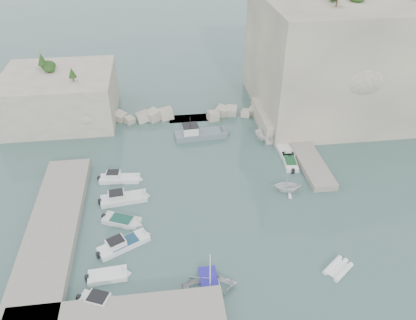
{
  "coord_description": "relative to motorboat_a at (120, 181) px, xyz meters",
  "views": [
    {
      "loc": [
        -5.0,
        -33.09,
        30.08
      ],
      "look_at": [
        0.0,
        6.0,
        3.0
      ],
      "focal_mm": 35.0,
      "sensor_mm": 36.0,
      "label": 1
    }
  ],
  "objects": [
    {
      "name": "ground",
      "position": [
        10.67,
        -7.3,
        0.0
      ],
      "size": [
        400.0,
        400.0,
        0.0
      ],
      "primitive_type": "plane",
      "color": "#426460",
      "rests_on": "ground"
    },
    {
      "name": "cliff_east",
      "position": [
        33.67,
        15.7,
        8.5
      ],
      "size": [
        26.0,
        22.0,
        17.0
      ],
      "primitive_type": "cube",
      "color": "beige",
      "rests_on": "ground"
    },
    {
      "name": "cliff_terrace",
      "position": [
        23.67,
        10.7,
        1.25
      ],
      "size": [
        8.0,
        10.0,
        2.5
      ],
      "primitive_type": "cube",
      "color": "beige",
      "rests_on": "ground"
    },
    {
      "name": "outcrop_west",
      "position": [
        -9.33,
        17.7,
        3.5
      ],
      "size": [
        16.0,
        14.0,
        7.0
      ],
      "primitive_type": "cube",
      "color": "beige",
      "rests_on": "ground"
    },
    {
      "name": "quay_west",
      "position": [
        -6.33,
        -8.3,
        0.55
      ],
      "size": [
        5.0,
        24.0,
        1.1
      ],
      "primitive_type": "cube",
      "color": "#9E9689",
      "rests_on": "ground"
    },
    {
      "name": "ledge_east",
      "position": [
        24.17,
        2.7,
        0.4
      ],
      "size": [
        3.0,
        16.0,
        0.8
      ],
      "primitive_type": "cube",
      "color": "#9E9689",
      "rests_on": "ground"
    },
    {
      "name": "breakwater",
      "position": [
        9.67,
        14.7,
        0.7
      ],
      "size": [
        28.0,
        3.0,
        1.4
      ],
      "primitive_type": "cube",
      "color": "beige",
      "rests_on": "ground"
    },
    {
      "name": "motorboat_a",
      "position": [
        0.0,
        0.0,
        0.0
      ],
      "size": [
        5.41,
        2.07,
        1.4
      ],
      "primitive_type": null,
      "rotation": [
        0.0,
        0.0,
        -0.1
      ],
      "color": "white",
      "rests_on": "ground"
    },
    {
      "name": "motorboat_b",
      "position": [
        0.67,
        -3.86,
        0.0
      ],
      "size": [
        5.86,
        2.5,
        1.4
      ],
      "primitive_type": null,
      "rotation": [
        0.0,
        0.0,
        0.12
      ],
      "color": "silver",
      "rests_on": "ground"
    },
    {
      "name": "motorboat_c",
      "position": [
        0.59,
        -7.54,
        0.0
      ],
      "size": [
        4.7,
        3.21,
        0.7
      ],
      "primitive_type": null,
      "rotation": [
        0.0,
        0.0,
        -0.4
      ],
      "color": "silver",
      "rests_on": "ground"
    },
    {
      "name": "motorboat_d",
      "position": [
        0.96,
        -11.03,
        0.0
      ],
      "size": [
        5.78,
        4.05,
        1.4
      ],
      "primitive_type": null,
      "rotation": [
        0.0,
        0.0,
        0.47
      ],
      "color": "white",
      "rests_on": "ground"
    },
    {
      "name": "motorboat_e",
      "position": [
        -0.35,
        -14.8,
        0.0
      ],
      "size": [
        3.96,
        1.83,
        0.7
      ],
      "primitive_type": null,
      "rotation": [
        0.0,
        0.0,
        0.07
      ],
      "color": "white",
      "rests_on": "ground"
    },
    {
      "name": "motorboat_f",
      "position": [
        -0.11,
        -18.08,
        0.0
      ],
      "size": [
        5.96,
        3.82,
        1.4
      ],
      "primitive_type": null,
      "rotation": [
        0.0,
        0.0,
        -0.4
      ],
      "color": "white",
      "rests_on": "ground"
    },
    {
      "name": "rowboat",
      "position": [
        8.81,
        -17.33,
        0.0
      ],
      "size": [
        5.01,
        3.65,
        1.02
      ],
      "primitive_type": "imported",
      "rotation": [
        0.0,
        0.0,
        1.6
      ],
      "color": "silver",
      "rests_on": "ground"
    },
    {
      "name": "inflatable_dinghy",
      "position": [
        21.02,
        -16.62,
        0.0
      ],
      "size": [
        3.33,
        3.02,
        0.44
      ],
      "primitive_type": null,
      "rotation": [
        0.0,
        0.0,
        0.65
      ],
      "color": "white",
      "rests_on": "ground"
    },
    {
      "name": "tender_east_a",
      "position": [
        19.68,
        -4.53,
        0.0
      ],
      "size": [
        3.83,
        3.44,
        1.8
      ],
      "primitive_type": "imported",
      "rotation": [
        0.0,
        0.0,
        1.42
      ],
      "color": "white",
      "rests_on": "ground"
    },
    {
      "name": "tender_east_b",
      "position": [
        21.63,
        0.85,
        0.0
      ],
      "size": [
        2.01,
        4.6,
        0.7
      ],
      "primitive_type": null,
      "rotation": [
        0.0,
        0.0,
        1.46
      ],
      "color": "white",
      "rests_on": "ground"
    },
    {
      "name": "tender_east_c",
      "position": [
        21.73,
        4.4,
        0.0
      ],
      "size": [
        1.99,
        5.7,
        0.7
      ],
      "primitive_type": null,
      "rotation": [
        0.0,
        0.0,
        1.6
      ],
      "color": "silver",
      "rests_on": "ground"
    },
    {
      "name": "tender_east_d",
      "position": [
        20.66,
        6.32,
        0.0
      ],
      "size": [
        5.23,
        3.72,
        1.89
      ],
      "primitive_type": "imported",
      "rotation": [
        0.0,
        0.0,
        1.14
      ],
      "color": "white",
      "rests_on": "ground"
    },
    {
      "name": "work_boat",
      "position": [
        10.93,
        8.94,
        0.0
      ],
      "size": [
        8.16,
        2.92,
        2.2
      ],
      "primitive_type": null,
      "rotation": [
        0.0,
        0.0,
        0.07
      ],
      "color": "slate",
      "rests_on": "ground"
    },
    {
      "name": "rowboat_mast",
      "position": [
        8.81,
        -17.33,
        2.61
      ],
      "size": [
        0.1,
        0.1,
        4.2
      ],
      "primitive_type": "cylinder",
      "color": "white",
      "rests_on": "rowboat"
    }
  ]
}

